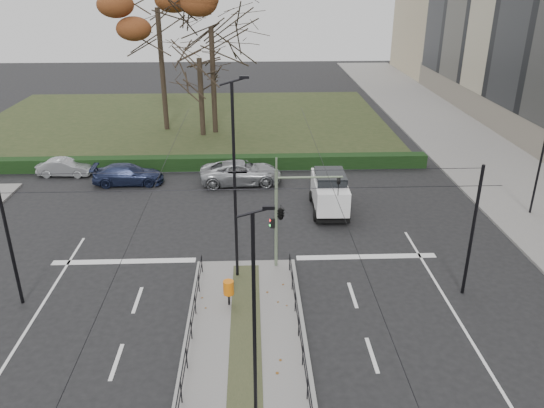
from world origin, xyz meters
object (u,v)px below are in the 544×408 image
at_px(litter_bin, 229,288).
at_px(white_van, 330,191).
at_px(streetlamp_median_near, 255,325).
at_px(bare_tree_center, 211,35).
at_px(rust_tree, 157,7).
at_px(streetlamp_median_far, 235,182).
at_px(parked_car_third, 128,174).
at_px(parked_car_second, 65,167).
at_px(parked_car_fourth, 241,173).
at_px(bare_tree_near, 199,64).
at_px(traffic_light, 282,211).

relative_size(litter_bin, white_van, 0.25).
height_order(streetlamp_median_near, bare_tree_center, bare_tree_center).
relative_size(rust_tree, bare_tree_center, 1.15).
height_order(streetlamp_median_far, parked_car_third, streetlamp_median_far).
relative_size(parked_car_second, bare_tree_center, 0.31).
height_order(litter_bin, parked_car_fourth, parked_car_fourth).
distance_m(litter_bin, bare_tree_center, 28.05).
relative_size(parked_car_third, bare_tree_near, 0.54).
bearing_deg(traffic_light, parked_car_fourth, 100.41).
xyz_separation_m(litter_bin, parked_car_third, (-7.24, 14.73, -0.28)).
bearing_deg(white_van, streetlamp_median_near, -105.42).
xyz_separation_m(streetlamp_median_far, rust_tree, (-6.90, 25.78, 5.64)).
distance_m(parked_car_second, bare_tree_near, 14.18).
bearing_deg(parked_car_third, rust_tree, -4.56).
relative_size(parked_car_third, bare_tree_center, 0.39).
bearing_deg(rust_tree, bare_tree_near, -30.66).
distance_m(white_van, rust_tree, 23.86).
distance_m(traffic_light, parked_car_second, 19.74).
height_order(parked_car_third, parked_car_fourth, parked_car_fourth).
height_order(streetlamp_median_far, parked_car_second, streetlamp_median_far).
height_order(traffic_light, streetlamp_median_far, streetlamp_median_far).
bearing_deg(parked_car_fourth, streetlamp_median_near, 178.54).
bearing_deg(bare_tree_near, parked_car_third, -109.75).
relative_size(streetlamp_median_near, white_van, 1.65).
xyz_separation_m(streetlamp_median_far, parked_car_third, (-7.56, 12.35, -4.11)).
distance_m(parked_car_third, bare_tree_near, 13.28).
bearing_deg(parked_car_fourth, traffic_light, -173.02).
bearing_deg(parked_car_fourth, parked_car_third, 85.11).
xyz_separation_m(traffic_light, parked_car_third, (-9.66, 11.51, -2.29)).
distance_m(streetlamp_median_far, bare_tree_near, 24.04).
bearing_deg(streetlamp_median_far, parked_car_third, 121.48).
relative_size(litter_bin, parked_car_third, 0.25).
height_order(streetlamp_median_far, parked_car_fourth, streetlamp_median_far).
height_order(traffic_light, bare_tree_center, bare_tree_center).
relative_size(litter_bin, rust_tree, 0.08).
relative_size(streetlamp_median_near, rust_tree, 0.55).
relative_size(parked_car_second, white_van, 0.81).
xyz_separation_m(streetlamp_median_near, rust_tree, (-7.64, 34.79, 6.50)).
height_order(traffic_light, parked_car_second, traffic_light).
distance_m(white_van, bare_tree_center, 20.12).
distance_m(rust_tree, bare_tree_near, 5.87).
relative_size(traffic_light, parked_car_third, 1.05).
xyz_separation_m(rust_tree, bare_tree_near, (3.43, -2.03, -4.30)).
relative_size(traffic_light, streetlamp_median_far, 0.53).
relative_size(parked_car_fourth, white_van, 1.21).
relative_size(traffic_light, bare_tree_center, 0.41).
distance_m(traffic_light, bare_tree_near, 23.79).
xyz_separation_m(parked_car_third, bare_tree_center, (5.12, 12.25, 7.69)).
xyz_separation_m(traffic_light, rust_tree, (-9.00, 24.94, 7.46)).
distance_m(litter_bin, parked_car_third, 16.41).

